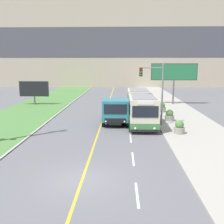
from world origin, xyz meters
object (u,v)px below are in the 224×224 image
at_px(city_bus, 140,106).
at_px(planter_round_near, 179,128).
at_px(planter_round_far, 156,102).
at_px(dump_truck, 116,111).
at_px(planter_round_third, 162,108).
at_px(billboard_small, 34,89).
at_px(traffic_light_mast, 156,87).
at_px(planter_round_second, 169,116).
at_px(billboard_large, 174,73).

height_order(city_bus, planter_round_near, city_bus).
bearing_deg(planter_round_far, planter_round_near, -89.63).
distance_m(planter_round_near, planter_round_far, 15.21).
bearing_deg(dump_truck, city_bus, 33.60).
xyz_separation_m(planter_round_third, planter_round_far, (-0.15, 5.07, 0.00)).
xyz_separation_m(billboard_small, planter_round_third, (17.61, -5.49, -1.66)).
distance_m(traffic_light_mast, billboard_small, 20.23).
bearing_deg(planter_round_second, billboard_large, 77.55).
height_order(city_bus, traffic_light_mast, traffic_light_mast).
bearing_deg(city_bus, planter_round_near, -61.19).
height_order(billboard_small, planter_round_far, billboard_small).
relative_size(city_bus, planter_round_second, 9.76).
distance_m(dump_truck, planter_round_far, 12.77).
bearing_deg(city_bus, planter_round_far, 74.02).
relative_size(planter_round_second, planter_round_third, 1.00).
bearing_deg(planter_round_second, dump_truck, -165.53).
height_order(billboard_small, planter_round_second, billboard_small).
bearing_deg(traffic_light_mast, dump_truck, 172.95).
relative_size(city_bus, dump_truck, 1.86).
height_order(dump_truck, traffic_light_mast, traffic_light_mast).
xyz_separation_m(dump_truck, planter_round_second, (5.53, 1.43, -0.68)).
bearing_deg(planter_round_far, planter_round_third, -88.32).
xyz_separation_m(planter_round_near, planter_round_third, (0.05, 10.14, 0.02)).
distance_m(city_bus, traffic_light_mast, 3.35).
bearing_deg(billboard_small, traffic_light_mast, -38.10).
xyz_separation_m(billboard_large, planter_round_near, (-2.59, -16.50, -3.99)).
height_order(planter_round_second, planter_round_third, planter_round_third).
xyz_separation_m(traffic_light_mast, billboard_small, (-15.88, 12.45, -1.51)).
bearing_deg(planter_round_third, traffic_light_mast, -103.98).
bearing_deg(traffic_light_mast, billboard_large, 72.20).
relative_size(dump_truck, planter_round_far, 5.19).
bearing_deg(city_bus, dump_truck, -146.40).
bearing_deg(planter_round_near, planter_round_third, 89.72).
xyz_separation_m(traffic_light_mast, planter_round_far, (1.59, 12.03, -3.16)).
distance_m(city_bus, billboard_small, 17.91).
height_order(traffic_light_mast, planter_round_second, traffic_light_mast).
xyz_separation_m(dump_truck, traffic_light_mast, (3.77, -0.47, 2.49)).
xyz_separation_m(billboard_large, planter_round_second, (-2.52, -11.43, -3.97)).
distance_m(planter_round_near, planter_round_second, 5.07).
height_order(dump_truck, planter_round_second, dump_truck).
xyz_separation_m(city_bus, planter_round_third, (2.98, 4.82, -0.92)).
relative_size(planter_round_near, planter_round_third, 0.96).
distance_m(dump_truck, planter_round_near, 6.60).
height_order(billboard_large, planter_round_second, billboard_large).
xyz_separation_m(dump_truck, billboard_large, (8.05, 12.85, 3.30)).
bearing_deg(planter_round_near, dump_truck, 146.27).
height_order(billboard_small, planter_round_near, billboard_small).
relative_size(billboard_large, planter_round_far, 5.49).
bearing_deg(traffic_light_mast, city_bus, 120.10).
bearing_deg(planter_round_third, dump_truck, -130.30).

